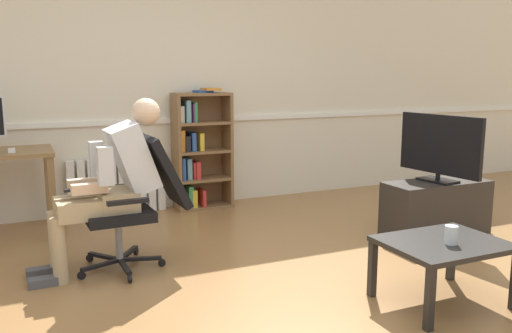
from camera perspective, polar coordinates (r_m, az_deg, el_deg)
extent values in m
plane|color=olive|center=(3.49, 3.64, -13.82)|extent=(18.00, 18.00, 0.00)
cube|color=beige|center=(5.67, -9.06, 9.27)|extent=(12.00, 0.10, 2.70)
cube|color=white|center=(5.63, -8.76, 4.89)|extent=(12.00, 0.03, 0.05)
cube|color=olive|center=(4.82, -20.93, -3.26)|extent=(0.06, 0.06, 0.72)
cube|color=olive|center=(5.35, -21.31, -2.02)|extent=(0.06, 0.06, 0.72)
cube|color=white|center=(4.89, -24.68, 1.58)|extent=(0.06, 0.10, 0.03)
cube|color=brown|center=(5.50, -8.51, 1.46)|extent=(0.03, 0.28, 1.21)
cube|color=brown|center=(5.68, -3.07, 1.82)|extent=(0.03, 0.28, 1.21)
cube|color=brown|center=(5.71, -6.20, 1.83)|extent=(0.56, 0.02, 1.21)
cube|color=brown|center=(5.70, -5.64, -4.23)|extent=(0.53, 0.28, 0.03)
cube|color=brown|center=(5.63, -5.69, -1.32)|extent=(0.53, 0.28, 0.03)
cube|color=brown|center=(5.58, -5.75, 1.65)|extent=(0.53, 0.28, 0.03)
cube|color=brown|center=(5.55, -5.80, 4.66)|extent=(0.53, 0.28, 0.03)
cube|color=brown|center=(5.53, -5.85, 7.71)|extent=(0.53, 0.28, 0.03)
cube|color=gold|center=(5.62, -7.91, -3.51)|extent=(0.04, 0.19, 0.16)
cube|color=#2D519E|center=(5.53, -7.94, -0.20)|extent=(0.03, 0.19, 0.23)
cube|color=orange|center=(5.50, -8.06, 2.77)|extent=(0.04, 0.19, 0.22)
cube|color=beige|center=(5.49, -8.15, 5.58)|extent=(0.04, 0.19, 0.17)
cube|color=#38844C|center=(5.61, -7.19, -3.15)|extent=(0.05, 0.19, 0.23)
cube|color=#6699A3|center=(5.57, -7.35, -0.18)|extent=(0.05, 0.19, 0.22)
cube|color=black|center=(5.50, -7.51, 2.46)|extent=(0.05, 0.19, 0.16)
cube|color=#6699A3|center=(5.49, -7.47, 5.88)|extent=(0.05, 0.19, 0.22)
cube|color=gold|center=(5.63, -6.80, -3.33)|extent=(0.05, 0.19, 0.18)
cube|color=red|center=(5.60, -6.82, -0.37)|extent=(0.03, 0.19, 0.17)
cube|color=#2D519E|center=(5.53, -6.90, 2.68)|extent=(0.04, 0.19, 0.19)
cube|color=#38844C|center=(5.51, -6.71, 5.81)|extent=(0.03, 0.19, 0.20)
cube|color=red|center=(5.65, -5.80, -3.29)|extent=(0.03, 0.19, 0.18)
cube|color=red|center=(5.59, -6.42, -0.34)|extent=(0.04, 0.19, 0.18)
cube|color=gold|center=(5.56, -6.06, 2.69)|extent=(0.04, 0.19, 0.18)
cube|color=#89428E|center=(5.52, -6.78, 5.75)|extent=(0.04, 0.19, 0.19)
cube|color=#2D519E|center=(5.57, -5.71, 7.99)|extent=(0.16, 0.22, 0.02)
cube|color=orange|center=(5.55, -4.87, 8.25)|extent=(0.16, 0.22, 0.02)
cube|color=white|center=(5.49, -19.18, -2.39)|extent=(0.07, 0.08, 0.57)
cube|color=white|center=(5.50, -18.16, -2.31)|extent=(0.07, 0.08, 0.57)
cube|color=white|center=(5.51, -17.14, -2.23)|extent=(0.07, 0.08, 0.57)
cube|color=white|center=(5.52, -16.13, -2.15)|extent=(0.07, 0.08, 0.57)
cube|color=white|center=(5.54, -15.12, -2.08)|extent=(0.07, 0.08, 0.57)
cube|color=white|center=(5.55, -14.12, -2.00)|extent=(0.07, 0.08, 0.57)
cube|color=white|center=(5.57, -13.12, -1.92)|extent=(0.07, 0.08, 0.57)
cube|color=white|center=(5.59, -12.13, -1.84)|extent=(0.07, 0.08, 0.57)
cube|color=white|center=(5.61, -11.14, -1.76)|extent=(0.07, 0.08, 0.57)
cube|color=white|center=(5.63, -10.17, -1.68)|extent=(0.07, 0.08, 0.57)
cube|color=black|center=(3.92, -13.89, -10.34)|extent=(0.05, 0.30, 0.02)
cylinder|color=black|center=(3.80, -13.36, -11.62)|extent=(0.02, 0.06, 0.06)
cube|color=black|center=(4.05, -12.22, -9.63)|extent=(0.30, 0.12, 0.02)
cylinder|color=black|center=(4.05, -10.05, -10.10)|extent=(0.06, 0.04, 0.06)
cube|color=black|center=(4.19, -13.52, -9.00)|extent=(0.20, 0.27, 0.02)
cylinder|color=black|center=(4.33, -12.72, -8.86)|extent=(0.05, 0.06, 0.06)
cube|color=black|center=(4.16, -15.92, -9.26)|extent=(0.21, 0.26, 0.02)
cylinder|color=black|center=(4.27, -17.38, -9.35)|extent=(0.05, 0.06, 0.06)
cube|color=black|center=(3.99, -16.25, -10.08)|extent=(0.29, 0.14, 0.02)
cylinder|color=black|center=(3.94, -18.17, -11.03)|extent=(0.06, 0.04, 0.06)
cylinder|color=gray|center=(4.01, -14.46, -7.50)|extent=(0.05, 0.05, 0.30)
cube|color=black|center=(3.96, -14.57, -4.94)|extent=(0.47, 0.47, 0.07)
cube|color=black|center=(3.98, -9.79, -0.45)|extent=(0.31, 0.45, 0.53)
cube|color=black|center=(4.18, -15.13, -2.14)|extent=(0.28, 0.05, 0.03)
cube|color=black|center=(3.68, -13.53, -3.69)|extent=(0.28, 0.05, 0.03)
cube|color=tan|center=(3.93, -14.64, -3.46)|extent=(0.27, 0.35, 0.14)
cube|color=silver|center=(3.90, -13.12, 0.93)|extent=(0.36, 0.35, 0.52)
sphere|color=beige|center=(3.89, -11.70, 5.73)|extent=(0.20, 0.20, 0.20)
cube|color=black|center=(3.87, -18.77, -2.38)|extent=(0.15, 0.04, 0.02)
cube|color=tan|center=(4.00, -17.85, -3.83)|extent=(0.42, 0.14, 0.13)
cylinder|color=tan|center=(4.05, -20.60, -7.64)|extent=(0.10, 0.10, 0.46)
cube|color=#4C4C51|center=(4.10, -21.84, -10.40)|extent=(0.22, 0.10, 0.06)
cube|color=tan|center=(3.81, -17.39, -4.50)|extent=(0.42, 0.14, 0.13)
cylinder|color=tan|center=(3.86, -20.29, -8.48)|extent=(0.10, 0.10, 0.46)
cube|color=#4C4C51|center=(3.92, -21.59, -11.37)|extent=(0.22, 0.10, 0.06)
cube|color=silver|center=(4.02, -16.68, 0.74)|extent=(0.10, 0.08, 0.26)
cube|color=beige|center=(3.97, -17.83, -1.73)|extent=(0.24, 0.08, 0.07)
cube|color=silver|center=(3.71, -15.83, 0.03)|extent=(0.10, 0.08, 0.26)
cube|color=beige|center=(3.78, -17.39, -2.27)|extent=(0.24, 0.08, 0.07)
cube|color=#2D2823|center=(4.96, 18.70, -4.21)|extent=(0.95, 0.38, 0.47)
cube|color=black|center=(4.91, 18.86, -1.41)|extent=(0.24, 0.34, 0.02)
cylinder|color=black|center=(4.90, 18.88, -1.01)|extent=(0.04, 0.04, 0.05)
cube|color=black|center=(4.86, 19.07, 2.25)|extent=(0.14, 0.84, 0.51)
cube|color=white|center=(4.88, 19.23, 2.27)|extent=(0.10, 0.78, 0.47)
cube|color=black|center=(3.16, 18.09, -13.38)|extent=(0.04, 0.04, 0.37)
cube|color=black|center=(3.94, 20.19, -8.79)|extent=(0.04, 0.04, 0.37)
cube|color=black|center=(3.52, 12.35, -10.62)|extent=(0.04, 0.04, 0.37)
cube|color=black|center=(3.48, 19.45, -7.77)|extent=(0.72, 0.58, 0.03)
cylinder|color=silver|center=(3.42, 20.15, -6.89)|extent=(0.08, 0.08, 0.11)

